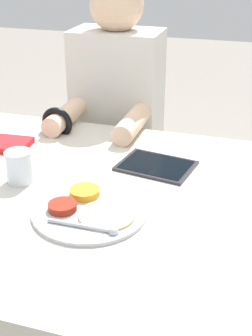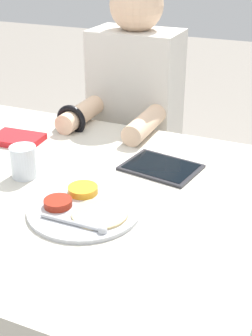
% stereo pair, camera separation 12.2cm
% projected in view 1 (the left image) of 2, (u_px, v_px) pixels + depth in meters
% --- Properties ---
extents(dining_table, '(1.16, 0.94, 0.77)m').
position_uv_depth(dining_table, '(64.00, 298.00, 1.42)').
color(dining_table, beige).
rests_on(dining_table, ground_plane).
extents(thali_tray, '(0.28, 0.28, 0.03)m').
position_uv_depth(thali_tray, '(89.00, 210.00, 1.13)').
color(thali_tray, '#B7BABF').
rests_on(thali_tray, dining_table).
extents(red_notebook, '(0.17, 0.12, 0.02)m').
position_uv_depth(red_notebook, '(4.00, 144.00, 1.48)').
color(red_notebook, silver).
rests_on(red_notebook, dining_table).
extents(tablet_device, '(0.23, 0.19, 0.01)m').
position_uv_depth(tablet_device, '(156.00, 166.00, 1.36)').
color(tablet_device, '#28282D').
rests_on(tablet_device, dining_table).
extents(person_diner, '(0.34, 0.44, 1.26)m').
position_uv_depth(person_diner, '(117.00, 151.00, 1.87)').
color(person_diner, black).
rests_on(person_diner, ground_plane).
extents(drinking_glass, '(0.07, 0.07, 0.09)m').
position_uv_depth(drinking_glass, '(19.00, 167.00, 1.26)').
color(drinking_glass, silver).
rests_on(drinking_glass, dining_table).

